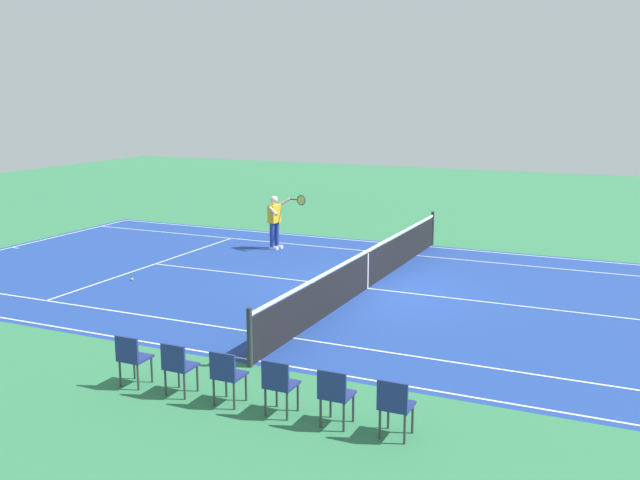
# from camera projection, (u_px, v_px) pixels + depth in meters

# --- Properties ---
(ground_plane) EXTENTS (60.00, 60.00, 0.00)m
(ground_plane) POSITION_uv_depth(u_px,v_px,m) (367.00, 288.00, 18.00)
(ground_plane) COLOR #2D7247
(court_slab) EXTENTS (24.20, 11.40, 0.00)m
(court_slab) POSITION_uv_depth(u_px,v_px,m) (367.00, 288.00, 18.00)
(court_slab) COLOR navy
(court_slab) RESTS_ON ground_plane
(court_line_markings) EXTENTS (23.85, 11.05, 0.01)m
(court_line_markings) POSITION_uv_depth(u_px,v_px,m) (367.00, 288.00, 18.00)
(court_line_markings) COLOR white
(court_line_markings) RESTS_ON ground_plane
(tennis_net) EXTENTS (0.10, 11.70, 1.08)m
(tennis_net) POSITION_uv_depth(u_px,v_px,m) (367.00, 269.00, 17.90)
(tennis_net) COLOR #2D2D33
(tennis_net) RESTS_ON ground_plane
(tennis_player_near) EXTENTS (1.13, 0.77, 1.70)m
(tennis_player_near) POSITION_uv_depth(u_px,v_px,m) (275.00, 219.00, 22.47)
(tennis_player_near) COLOR navy
(tennis_player_near) RESTS_ON ground_plane
(tennis_ball) EXTENTS (0.07, 0.07, 0.07)m
(tennis_ball) POSITION_uv_depth(u_px,v_px,m) (132.00, 279.00, 18.76)
(tennis_ball) COLOR #CCE01E
(tennis_ball) RESTS_ON ground_plane
(spectator_chair_0) EXTENTS (0.44, 0.44, 0.88)m
(spectator_chair_0) POSITION_uv_depth(u_px,v_px,m) (395.00, 404.00, 10.04)
(spectator_chair_0) COLOR #38383D
(spectator_chair_0) RESTS_ON ground_plane
(spectator_chair_1) EXTENTS (0.44, 0.44, 0.88)m
(spectator_chair_1) POSITION_uv_depth(u_px,v_px,m) (335.00, 393.00, 10.41)
(spectator_chair_1) COLOR #38383D
(spectator_chair_1) RESTS_ON ground_plane
(spectator_chair_2) EXTENTS (0.44, 0.44, 0.88)m
(spectator_chair_2) POSITION_uv_depth(u_px,v_px,m) (279.00, 383.00, 10.77)
(spectator_chair_2) COLOR #38383D
(spectator_chair_2) RESTS_ON ground_plane
(spectator_chair_3) EXTENTS (0.44, 0.44, 0.88)m
(spectator_chair_3) POSITION_uv_depth(u_px,v_px,m) (227.00, 373.00, 11.14)
(spectator_chair_3) COLOR #38383D
(spectator_chair_3) RESTS_ON ground_plane
(spectator_chair_4) EXTENTS (0.44, 0.44, 0.88)m
(spectator_chair_4) POSITION_uv_depth(u_px,v_px,m) (178.00, 364.00, 11.50)
(spectator_chair_4) COLOR #38383D
(spectator_chair_4) RESTS_ON ground_plane
(spectator_chair_5) EXTENTS (0.44, 0.44, 0.88)m
(spectator_chair_5) POSITION_uv_depth(u_px,v_px,m) (132.00, 356.00, 11.86)
(spectator_chair_5) COLOR #38383D
(spectator_chair_5) RESTS_ON ground_plane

